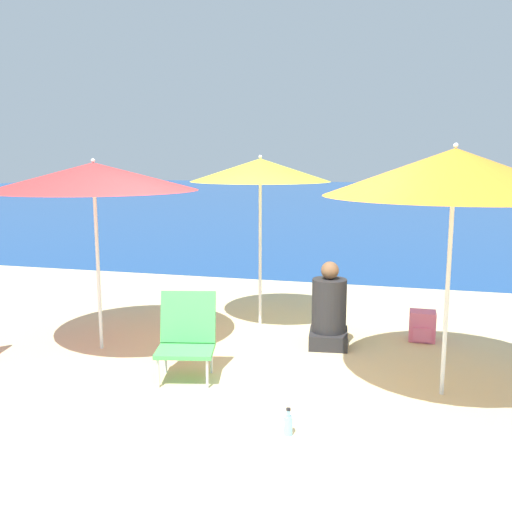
# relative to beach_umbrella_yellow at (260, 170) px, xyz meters

# --- Properties ---
(ground_plane) EXTENTS (60.00, 60.00, 0.00)m
(ground_plane) POSITION_rel_beach_umbrella_yellow_xyz_m (0.24, -2.15, -1.83)
(ground_plane) COLOR beige
(sea_water) EXTENTS (60.00, 40.00, 0.01)m
(sea_water) POSITION_rel_beach_umbrella_yellow_xyz_m (0.24, 22.47, -1.83)
(sea_water) COLOR #19478C
(sea_water) RESTS_ON ground
(beach_umbrella_yellow) EXTENTS (1.62, 1.62, 2.00)m
(beach_umbrella_yellow) POSITION_rel_beach_umbrella_yellow_xyz_m (0.00, 0.00, 0.00)
(beach_umbrella_yellow) COLOR white
(beach_umbrella_yellow) RESTS_ON ground
(beach_umbrella_orange) EXTENTS (2.08, 2.08, 2.09)m
(beach_umbrella_orange) POSITION_rel_beach_umbrella_yellow_xyz_m (1.99, -1.60, 0.02)
(beach_umbrella_orange) COLOR white
(beach_umbrella_orange) RESTS_ON ground
(beach_umbrella_red) EXTENTS (2.08, 2.08, 1.97)m
(beach_umbrella_red) POSITION_rel_beach_umbrella_yellow_xyz_m (-1.39, -1.28, -0.04)
(beach_umbrella_red) COLOR white
(beach_umbrella_red) RESTS_ON ground
(beach_chair_green) EXTENTS (0.60, 0.59, 0.77)m
(beach_chair_green) POSITION_rel_beach_umbrella_yellow_xyz_m (-0.24, -1.76, -1.43)
(beach_chair_green) COLOR silver
(beach_chair_green) RESTS_ON ground
(person_seated_near) EXTENTS (0.45, 0.51, 0.91)m
(person_seated_near) POSITION_rel_beach_umbrella_yellow_xyz_m (0.90, -0.58, -1.47)
(person_seated_near) COLOR #262628
(person_seated_near) RESTS_ON ground
(backpack_pink) EXTENTS (0.28, 0.26, 0.33)m
(backpack_pink) POSITION_rel_beach_umbrella_yellow_xyz_m (1.86, -0.14, -1.67)
(backpack_pink) COLOR pink
(backpack_pink) RESTS_ON ground
(water_bottle) EXTENTS (0.06, 0.06, 0.20)m
(water_bottle) POSITION_rel_beach_umbrella_yellow_xyz_m (0.88, -2.64, -1.75)
(water_bottle) COLOR #8CCCEA
(water_bottle) RESTS_ON ground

